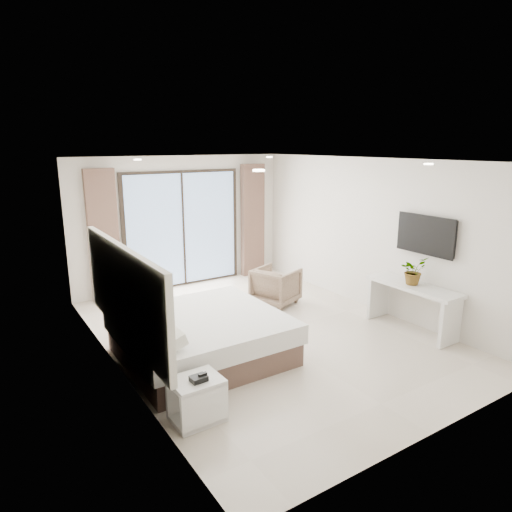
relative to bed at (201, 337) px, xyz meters
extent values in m
plane|color=beige|center=(1.23, 0.21, -0.32)|extent=(6.20, 6.20, 0.00)
cube|color=silver|center=(1.23, 3.31, 1.03)|extent=(4.60, 0.02, 2.70)
cube|color=silver|center=(1.23, -2.89, 1.03)|extent=(4.60, 0.02, 2.70)
cube|color=silver|center=(-1.07, 0.21, 1.03)|extent=(0.02, 6.20, 2.70)
cube|color=silver|center=(3.53, 0.21, 1.03)|extent=(0.02, 6.20, 2.70)
cube|color=white|center=(1.23, 0.21, 2.38)|extent=(4.60, 6.20, 0.02)
cube|color=beige|center=(-1.02, 0.00, 0.83)|extent=(0.08, 3.00, 1.20)
cube|color=black|center=(3.48, -0.96, 1.23)|extent=(0.06, 1.00, 0.58)
cube|color=black|center=(3.44, -0.96, 1.23)|extent=(0.02, 1.04, 0.62)
cube|color=black|center=(1.23, 3.28, 0.88)|extent=(2.56, 0.04, 2.42)
cube|color=#91B4E8|center=(1.23, 3.25, 0.88)|extent=(2.40, 0.01, 2.30)
cube|color=brown|center=(-0.42, 3.17, 0.93)|extent=(0.55, 0.14, 2.50)
cube|color=brown|center=(2.88, 3.17, 0.93)|extent=(0.55, 0.14, 2.50)
cylinder|color=white|center=(-0.07, -1.59, 2.36)|extent=(0.12, 0.12, 0.02)
cylinder|color=white|center=(2.53, -1.59, 2.36)|extent=(0.12, 0.12, 0.02)
cylinder|color=white|center=(-0.07, 2.01, 2.36)|extent=(0.12, 0.12, 0.02)
cylinder|color=white|center=(2.53, 2.01, 2.36)|extent=(0.12, 0.12, 0.02)
cube|color=brown|center=(0.02, 0.00, -0.15)|extent=(2.07, 1.97, 0.33)
cube|color=white|center=(0.02, 0.00, 0.15)|extent=(2.15, 2.05, 0.27)
cube|color=white|center=(-0.72, -0.67, 0.36)|extent=(0.28, 0.41, 0.14)
cube|color=white|center=(-0.72, -0.23, 0.36)|extent=(0.28, 0.41, 0.14)
cube|color=white|center=(-0.72, 0.23, 0.36)|extent=(0.28, 0.41, 0.14)
cube|color=white|center=(-0.72, 0.67, 0.36)|extent=(0.28, 0.41, 0.14)
cube|color=silver|center=(-0.70, -1.33, 0.15)|extent=(0.54, 0.45, 0.05)
cube|color=silver|center=(-0.70, -1.33, -0.29)|extent=(0.54, 0.45, 0.05)
cube|color=silver|center=(-0.70, -1.53, -0.07)|extent=(0.54, 0.06, 0.44)
cube|color=silver|center=(-0.70, -1.14, -0.07)|extent=(0.54, 0.06, 0.44)
cube|color=black|center=(-0.69, -1.38, 0.21)|extent=(0.18, 0.14, 0.06)
cube|color=silver|center=(3.27, -0.96, 0.42)|extent=(0.49, 1.55, 0.06)
cube|color=silver|center=(3.27, -1.66, 0.04)|extent=(0.47, 0.06, 0.71)
cube|color=silver|center=(3.27, -0.26, 0.04)|extent=(0.47, 0.06, 0.71)
imported|color=#33662D|center=(3.27, -0.93, 0.63)|extent=(0.41, 0.46, 0.34)
imported|color=#92755F|center=(2.17, 1.25, 0.06)|extent=(0.91, 0.94, 0.76)
camera|label=1|loc=(-2.55, -5.38, 2.62)|focal=32.00mm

